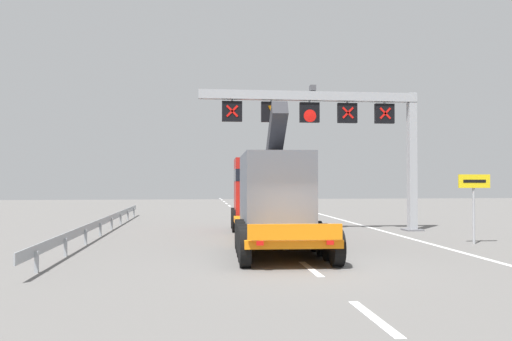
{
  "coord_description": "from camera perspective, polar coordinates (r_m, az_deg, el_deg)",
  "views": [
    {
      "loc": [
        -3.05,
        -15.4,
        2.53
      ],
      "look_at": [
        -0.45,
        7.73,
        2.97
      ],
      "focal_mm": 36.92,
      "sensor_mm": 36.0,
      "label": 1
    }
  ],
  "objects": [
    {
      "name": "exit_sign_yellow",
      "position": [
        22.68,
        22.55,
        -2.17
      ],
      "size": [
        1.31,
        0.15,
        2.77
      ],
      "color": "#9EA0A5",
      "rests_on": "ground"
    },
    {
      "name": "heavy_haul_truck_orange",
      "position": [
        22.78,
        1.27,
        -2.45
      ],
      "size": [
        3.52,
        14.15,
        5.3
      ],
      "color": "orange",
      "rests_on": "ground"
    },
    {
      "name": "edge_line_right",
      "position": [
        29.03,
        12.25,
        -6.06
      ],
      "size": [
        0.2,
        63.0,
        0.01
      ],
      "primitive_type": "cube",
      "color": "silver",
      "rests_on": "ground"
    },
    {
      "name": "guardrail_left",
      "position": [
        26.58,
        -16.02,
        -5.3
      ],
      "size": [
        0.13,
        25.48,
        0.76
      ],
      "color": "#999EA3",
      "rests_on": "ground"
    },
    {
      "name": "overhead_lane_gantry",
      "position": [
        26.67,
        8.67,
        5.58
      ],
      "size": [
        11.24,
        0.9,
        7.27
      ],
      "color": "#9EA0A5",
      "rests_on": "ground"
    },
    {
      "name": "ground",
      "position": [
        15.9,
        4.79,
        -10.24
      ],
      "size": [
        112.0,
        112.0,
        0.0
      ],
      "primitive_type": "plane",
      "color": "slate"
    },
    {
      "name": "lane_markings",
      "position": [
        41.99,
        -1.99,
        -4.54
      ],
      "size": [
        0.2,
        67.38,
        0.01
      ],
      "color": "silver",
      "rests_on": "ground"
    }
  ]
}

